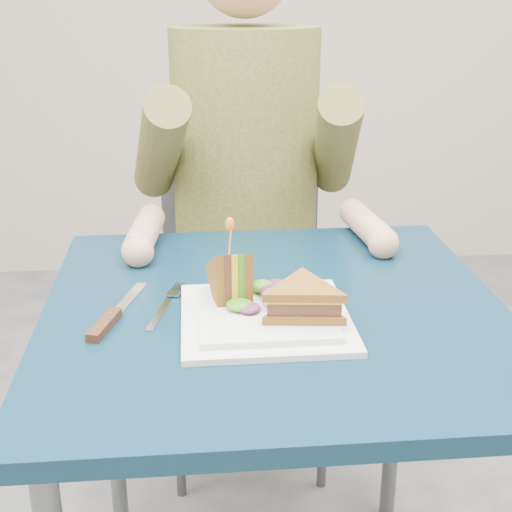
{
  "coord_description": "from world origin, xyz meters",
  "views": [
    {
      "loc": [
        -0.13,
        -1.04,
        1.23
      ],
      "look_at": [
        -0.03,
        -0.0,
        0.82
      ],
      "focal_mm": 50.0,
      "sensor_mm": 36.0,
      "label": 1
    }
  ],
  "objects": [
    {
      "name": "chair",
      "position": [
        0.0,
        0.69,
        0.54
      ],
      "size": [
        0.42,
        0.4,
        0.93
      ],
      "color": "#47474C",
      "rests_on": "ground"
    },
    {
      "name": "fork",
      "position": [
        -0.18,
        0.01,
        0.73
      ],
      "size": [
        0.06,
        0.18,
        0.01
      ],
      "color": "silver",
      "rests_on": "table"
    },
    {
      "name": "knife",
      "position": [
        -0.26,
        -0.04,
        0.74
      ],
      "size": [
        0.08,
        0.22,
        0.02
      ],
      "color": "silver",
      "rests_on": "table"
    },
    {
      "name": "diner",
      "position": [
        -0.0,
        0.58,
        0.91
      ],
      "size": [
        0.54,
        0.59,
        0.74
      ],
      "color": "brown",
      "rests_on": "chair"
    },
    {
      "name": "table",
      "position": [
        0.0,
        0.0,
        0.65
      ],
      "size": [
        0.75,
        0.75,
        0.73
      ],
      "color": "black",
      "rests_on": "ground"
    },
    {
      "name": "toothpick_frill",
      "position": [
        -0.07,
        -0.01,
        0.88
      ],
      "size": [
        0.01,
        0.01,
        0.02
      ],
      "primitive_type": "ellipsoid",
      "color": "orange",
      "rests_on": "sandwich_upright"
    },
    {
      "name": "sandwich_upright",
      "position": [
        -0.07,
        -0.01,
        0.78
      ],
      "size": [
        0.08,
        0.12,
        0.12
      ],
      "color": "brown",
      "rests_on": "plate"
    },
    {
      "name": "sandwich_flat",
      "position": [
        0.03,
        -0.08,
        0.78
      ],
      "size": [
        0.16,
        0.16,
        0.05
      ],
      "color": "brown",
      "rests_on": "plate"
    },
    {
      "name": "onion_ring",
      "position": [
        -0.01,
        -0.05,
        0.77
      ],
      "size": [
        0.04,
        0.04,
        0.02
      ],
      "primitive_type": "torus",
      "rotation": [
        0.44,
        0.0,
        0.0
      ],
      "color": "#9E4C7A",
      "rests_on": "plate"
    },
    {
      "name": "plate",
      "position": [
        -0.02,
        -0.05,
        0.74
      ],
      "size": [
        0.26,
        0.26,
        0.02
      ],
      "color": "white",
      "rests_on": "table"
    },
    {
      "name": "toothpick",
      "position": [
        -0.07,
        -0.01,
        0.85
      ],
      "size": [
        0.01,
        0.01,
        0.06
      ],
      "primitive_type": "cylinder",
      "rotation": [
        0.14,
        0.07,
        0.0
      ],
      "color": "tan",
      "rests_on": "sandwich_upright"
    },
    {
      "name": "lettuce_spill",
      "position": [
        -0.02,
        -0.04,
        0.76
      ],
      "size": [
        0.15,
        0.13,
        0.02
      ],
      "primitive_type": null,
      "color": "#337A14",
      "rests_on": "plate"
    }
  ]
}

